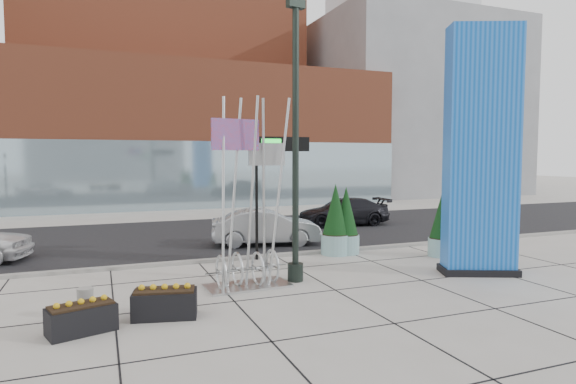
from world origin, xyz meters
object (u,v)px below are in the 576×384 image
object	(u,v)px
concrete_bollard	(85,303)
car_silver_mid	(266,227)
blue_pylon	(481,156)
public_art_sculpture	(248,238)
overhead_street_sign	(276,154)
lamp_post	(296,164)

from	to	relation	value
concrete_bollard	car_silver_mid	world-z (taller)	car_silver_mid
blue_pylon	public_art_sculpture	world-z (taller)	blue_pylon
overhead_street_sign	car_silver_mid	size ratio (longest dim) A/B	0.98
concrete_bollard	overhead_street_sign	size ratio (longest dim) A/B	0.16
car_silver_mid	lamp_post	bearing A→B (deg)	-178.26
lamp_post	car_silver_mid	size ratio (longest dim) A/B	1.88
lamp_post	overhead_street_sign	bearing A→B (deg)	79.74
blue_pylon	lamp_post	world-z (taller)	lamp_post
blue_pylon	car_silver_mid	size ratio (longest dim) A/B	1.71
public_art_sculpture	concrete_bollard	world-z (taller)	public_art_sculpture
blue_pylon	concrete_bollard	size ratio (longest dim) A/B	10.99
public_art_sculpture	car_silver_mid	distance (m)	6.79
lamp_post	public_art_sculpture	distance (m)	2.65
blue_pylon	lamp_post	distance (m)	6.11
concrete_bollard	car_silver_mid	distance (m)	10.30
lamp_post	concrete_bollard	world-z (taller)	lamp_post
overhead_street_sign	car_silver_mid	world-z (taller)	overhead_street_sign
blue_pylon	concrete_bollard	distance (m)	12.43
blue_pylon	public_art_sculpture	bearing A→B (deg)	-166.10
lamp_post	public_art_sculpture	xyz separation A→B (m)	(-1.55, -0.10, -2.14)
public_art_sculpture	overhead_street_sign	world-z (taller)	public_art_sculpture
blue_pylon	car_silver_mid	bearing A→B (deg)	146.25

